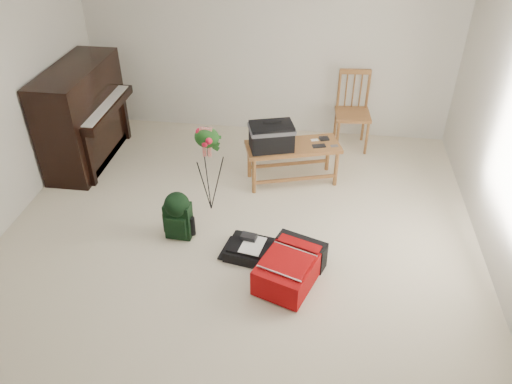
# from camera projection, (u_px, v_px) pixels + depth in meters

# --- Properties ---
(floor) EXTENTS (5.00, 5.50, 0.01)m
(floor) POSITION_uv_depth(u_px,v_px,m) (234.00, 253.00, 5.07)
(floor) COLOR beige
(floor) RESTS_ON ground
(wall_back) EXTENTS (5.00, 0.04, 2.50)m
(wall_back) POSITION_uv_depth(u_px,v_px,m) (268.00, 44.00, 6.60)
(wall_back) COLOR beige
(wall_back) RESTS_ON floor
(piano) EXTENTS (0.71, 1.50, 1.25)m
(piano) POSITION_uv_depth(u_px,v_px,m) (84.00, 117.00, 6.28)
(piano) COLOR black
(piano) RESTS_ON floor
(bench) EXTENTS (1.19, 0.75, 0.85)m
(bench) POSITION_uv_depth(u_px,v_px,m) (278.00, 137.00, 5.83)
(bench) COLOR brown
(bench) RESTS_ON floor
(dining_chair) EXTENTS (0.48, 0.48, 1.03)m
(dining_chair) POSITION_uv_depth(u_px,v_px,m) (353.00, 112.00, 6.62)
(dining_chair) COLOR brown
(dining_chair) RESTS_ON floor
(red_suitcase) EXTENTS (0.68, 0.83, 0.30)m
(red_suitcase) POSITION_uv_depth(u_px,v_px,m) (290.00, 265.00, 4.70)
(red_suitcase) COLOR #9E0806
(red_suitcase) RESTS_ON floor
(black_duffel) EXTENTS (0.55, 0.47, 0.20)m
(black_duffel) POSITION_uv_depth(u_px,v_px,m) (251.00, 249.00, 5.01)
(black_duffel) COLOR black
(black_duffel) RESTS_ON floor
(green_backpack) EXTENTS (0.28, 0.26, 0.54)m
(green_backpack) POSITION_uv_depth(u_px,v_px,m) (178.00, 213.00, 5.13)
(green_backpack) COLOR black
(green_backpack) RESTS_ON floor
(flower_stand) EXTENTS (0.34, 0.34, 1.07)m
(flower_stand) POSITION_uv_depth(u_px,v_px,m) (209.00, 170.00, 5.40)
(flower_stand) COLOR black
(flower_stand) RESTS_ON floor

